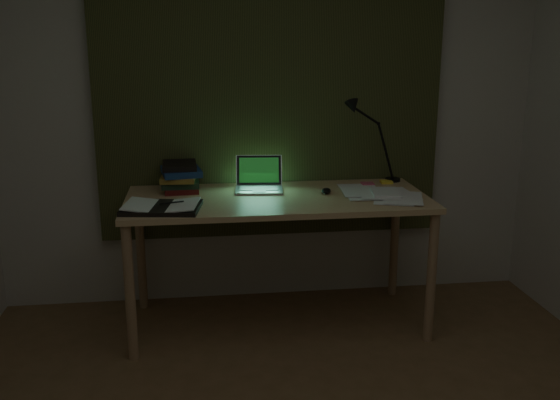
# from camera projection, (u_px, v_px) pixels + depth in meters

# --- Properties ---
(wall_back) EXTENTS (3.50, 0.00, 2.50)m
(wall_back) POSITION_uv_depth(u_px,v_px,m) (270.00, 112.00, 4.01)
(wall_back) COLOR beige
(wall_back) RESTS_ON ground
(curtain) EXTENTS (2.20, 0.06, 2.00)m
(curtain) POSITION_uv_depth(u_px,v_px,m) (271.00, 81.00, 3.92)
(curtain) COLOR #32381C
(curtain) RESTS_ON wall_back
(desk) EXTENTS (1.77, 0.78, 0.81)m
(desk) POSITION_uv_depth(u_px,v_px,m) (277.00, 261.00, 3.77)
(desk) COLOR tan
(desk) RESTS_ON floor
(laptop) EXTENTS (0.32, 0.35, 0.21)m
(laptop) POSITION_uv_depth(u_px,v_px,m) (259.00, 175.00, 3.77)
(laptop) COLOR silver
(laptop) RESTS_ON desk
(open_textbook) EXTENTS (0.45, 0.35, 0.04)m
(open_textbook) POSITION_uv_depth(u_px,v_px,m) (162.00, 207.00, 3.39)
(open_textbook) COLOR white
(open_textbook) RESTS_ON desk
(book_stack) EXTENTS (0.24, 0.28, 0.18)m
(book_stack) POSITION_uv_depth(u_px,v_px,m) (180.00, 176.00, 3.80)
(book_stack) COLOR white
(book_stack) RESTS_ON desk
(loose_papers) EXTENTS (0.46, 0.47, 0.02)m
(loose_papers) POSITION_uv_depth(u_px,v_px,m) (376.00, 193.00, 3.71)
(loose_papers) COLOR white
(loose_papers) RESTS_ON desk
(mouse) EXTENTS (0.08, 0.10, 0.03)m
(mouse) POSITION_uv_depth(u_px,v_px,m) (326.00, 191.00, 3.74)
(mouse) COLOR black
(mouse) RESTS_ON desk
(sticky_yellow) EXTENTS (0.08, 0.08, 0.02)m
(sticky_yellow) POSITION_uv_depth(u_px,v_px,m) (386.00, 182.00, 4.01)
(sticky_yellow) COLOR yellow
(sticky_yellow) RESTS_ON desk
(sticky_pink) EXTENTS (0.08, 0.08, 0.02)m
(sticky_pink) POSITION_uv_depth(u_px,v_px,m) (368.00, 184.00, 3.94)
(sticky_pink) COLOR #E35874
(sticky_pink) RESTS_ON desk
(desk_lamp) EXTENTS (0.39, 0.32, 0.52)m
(desk_lamp) POSITION_uv_depth(u_px,v_px,m) (394.00, 142.00, 4.00)
(desk_lamp) COLOR black
(desk_lamp) RESTS_ON desk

